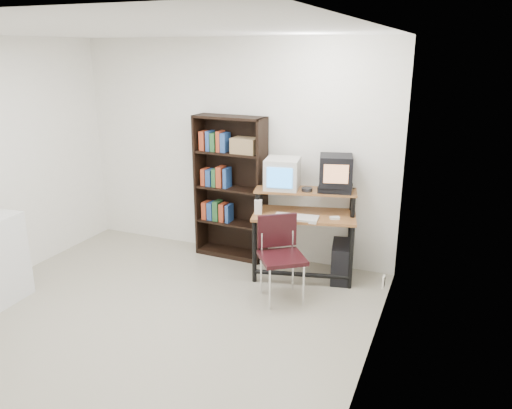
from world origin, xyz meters
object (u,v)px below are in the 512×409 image
at_px(computer_desk, 304,218).
at_px(pc_tower, 341,261).
at_px(crt_tv, 336,170).
at_px(school_chair, 280,249).
at_px(bookshelf, 231,186).
at_px(crt_monitor, 282,174).

height_order(computer_desk, pc_tower, computer_desk).
distance_m(crt_tv, pc_tower, 1.02).
height_order(pc_tower, school_chair, school_chair).
bearing_deg(school_chair, bookshelf, 102.46).
height_order(computer_desk, crt_monitor, crt_monitor).
relative_size(computer_desk, school_chair, 1.41).
bearing_deg(school_chair, pc_tower, 16.90).
distance_m(computer_desk, bookshelf, 1.05).
relative_size(crt_monitor, bookshelf, 0.25).
height_order(computer_desk, school_chair, computer_desk).
height_order(computer_desk, bookshelf, bookshelf).
xyz_separation_m(computer_desk, bookshelf, (-1.00, 0.24, 0.21)).
relative_size(crt_tv, bookshelf, 0.24).
xyz_separation_m(crt_monitor, bookshelf, (-0.71, 0.18, -0.25)).
relative_size(pc_tower, bookshelf, 0.26).
bearing_deg(crt_tv, bookshelf, 162.02).
bearing_deg(computer_desk, pc_tower, -5.97).
relative_size(pc_tower, school_chair, 0.52).
height_order(crt_monitor, pc_tower, crt_monitor).
relative_size(computer_desk, crt_tv, 2.89).
distance_m(crt_monitor, pc_tower, 1.17).
distance_m(computer_desk, crt_monitor, 0.55).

